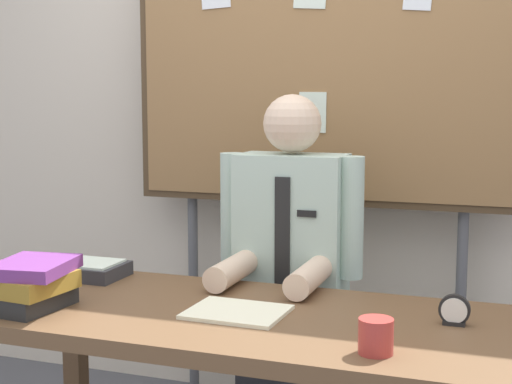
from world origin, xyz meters
name	(u,v)px	position (x,y,z in m)	size (l,w,h in m)	color
back_wall	(331,103)	(0.00, 1.13, 1.35)	(6.40, 0.08, 2.70)	beige
desk	(237,340)	(0.00, 0.00, 0.64)	(1.70, 0.74, 0.73)	brown
person	(290,293)	(0.00, 0.55, 0.65)	(0.55, 0.56, 1.39)	#2D2D33
bulletin_board	(319,60)	(0.00, 0.93, 1.53)	(1.61, 0.09, 2.16)	#4C3823
book_stack	(32,284)	(-0.61, -0.19, 0.81)	(0.25, 0.29, 0.15)	#262626
open_notebook	(237,312)	(0.01, -0.02, 0.73)	(0.29, 0.24, 0.01)	#F4EFCC
desk_clock	(454,311)	(0.64, 0.09, 0.77)	(0.09, 0.04, 0.09)	black
coffee_mug	(376,336)	(0.47, -0.23, 0.77)	(0.09, 0.09, 0.09)	#B23833
paper_tray	(88,269)	(-0.67, 0.23, 0.75)	(0.26, 0.20, 0.06)	#333338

